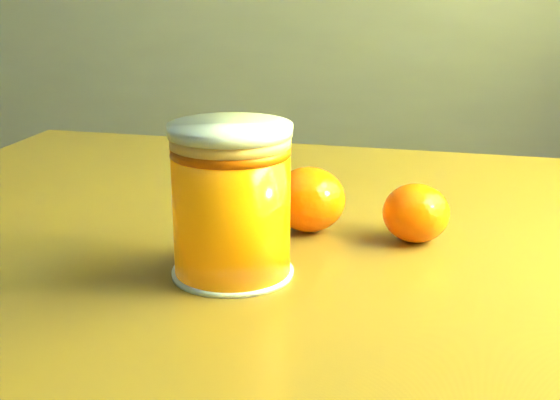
# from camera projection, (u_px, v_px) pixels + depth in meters

# --- Properties ---
(kitchen_counter) EXTENTS (3.15, 0.60, 0.90)m
(kitchen_counter) POSITION_uv_depth(u_px,v_px,m) (1.00, 144.00, 2.23)
(kitchen_counter) COLOR #515256
(kitchen_counter) RESTS_ON ground
(table) EXTENTS (1.06, 0.81, 0.73)m
(table) POSITION_uv_depth(u_px,v_px,m) (357.00, 340.00, 0.69)
(table) COLOR brown
(table) RESTS_ON ground
(juice_glass) EXTENTS (0.09, 0.09, 0.11)m
(juice_glass) POSITION_uv_depth(u_px,v_px,m) (232.00, 202.00, 0.57)
(juice_glass) COLOR orange
(juice_glass) RESTS_ON table
(orange_front) EXTENTS (0.07, 0.07, 0.06)m
(orange_front) POSITION_uv_depth(u_px,v_px,m) (309.00, 199.00, 0.68)
(orange_front) COLOR #DE5404
(orange_front) RESTS_ON table
(orange_back) EXTENTS (0.06, 0.06, 0.05)m
(orange_back) POSITION_uv_depth(u_px,v_px,m) (416.00, 213.00, 0.65)
(orange_back) COLOR #DE5404
(orange_back) RESTS_ON table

